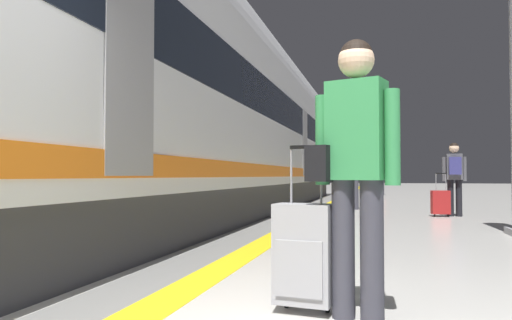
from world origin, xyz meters
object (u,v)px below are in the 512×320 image
(duffel_bag_far, at_px, (374,192))
(rolling_suitcase_foreground, at_px, (304,254))
(high_speed_train, at_px, (185,94))
(suitcase_near, at_px, (440,202))
(suitcase_mid, at_px, (340,198))
(passenger_mid, at_px, (352,172))
(passenger_far, at_px, (381,175))
(traveller_foreground, at_px, (354,157))
(passenger_near, at_px, (454,173))

(duffel_bag_far, bearing_deg, rolling_suitcase_foreground, -90.68)
(rolling_suitcase_foreground, bearing_deg, high_speed_train, 118.97)
(suitcase_near, bearing_deg, suitcase_mid, 142.98)
(passenger_mid, relative_size, passenger_far, 1.10)
(suitcase_mid, relative_size, duffel_bag_far, 2.15)
(high_speed_train, distance_m, traveller_foreground, 6.98)
(traveller_foreground, bearing_deg, suitcase_near, 80.15)
(traveller_foreground, distance_m, passenger_mid, 10.26)
(suitcase_mid, bearing_deg, traveller_foreground, -85.14)
(passenger_near, relative_size, passenger_far, 1.05)
(traveller_foreground, distance_m, suitcase_mid, 10.19)
(rolling_suitcase_foreground, distance_m, suitcase_mid, 10.06)
(passenger_near, height_order, passenger_mid, passenger_mid)
(traveller_foreground, relative_size, rolling_suitcase_foreground, 1.59)
(traveller_foreground, xyz_separation_m, suitcase_mid, (-0.86, 10.13, -0.71))
(rolling_suitcase_foreground, relative_size, suitcase_near, 1.15)
(suitcase_near, bearing_deg, high_speed_train, -153.00)
(high_speed_train, height_order, suitcase_mid, high_speed_train)
(traveller_foreground, xyz_separation_m, passenger_near, (1.78, 8.54, -0.05))
(suitcase_mid, height_order, passenger_far, passenger_far)
(passenger_mid, bearing_deg, high_speed_train, -124.14)
(rolling_suitcase_foreground, distance_m, suitcase_near, 8.49)
(high_speed_train, relative_size, traveller_foreground, 18.12)
(high_speed_train, bearing_deg, passenger_near, 26.99)
(rolling_suitcase_foreground, xyz_separation_m, suitcase_near, (1.79, 8.30, -0.07))
(passenger_far, bearing_deg, passenger_near, -82.68)
(high_speed_train, bearing_deg, passenger_mid, 55.86)
(passenger_near, bearing_deg, suitcase_near, -153.23)
(passenger_mid, xyz_separation_m, passenger_far, (0.76, 10.39, -0.07))
(rolling_suitcase_foreground, bearing_deg, passenger_far, 88.45)
(suitcase_near, xyz_separation_m, suitcase_mid, (-2.32, 1.75, -0.01))
(rolling_suitcase_foreground, distance_m, passenger_far, 20.56)
(passenger_near, distance_m, passenger_mid, 2.87)
(passenger_near, bearing_deg, passenger_far, 97.32)
(passenger_mid, bearing_deg, duffel_bag_far, 87.46)
(passenger_near, relative_size, suitcase_near, 1.69)
(traveller_foreground, relative_size, passenger_far, 1.13)
(rolling_suitcase_foreground, xyz_separation_m, duffel_bag_far, (0.24, 20.24, -0.23))
(rolling_suitcase_foreground, distance_m, passenger_near, 8.74)
(traveller_foreground, height_order, passenger_near, traveller_foreground)
(suitcase_mid, bearing_deg, suitcase_near, -37.02)
(traveller_foreground, xyz_separation_m, passenger_far, (0.22, 20.63, -0.09))
(rolling_suitcase_foreground, distance_m, passenger_mid, 10.18)
(traveller_foreground, distance_m, passenger_far, 20.63)
(passenger_far, bearing_deg, high_speed_train, -104.22)
(passenger_near, xyz_separation_m, duffel_bag_far, (-1.87, 11.77, -0.82))
(suitcase_near, xyz_separation_m, passenger_mid, (-2.00, 1.86, 0.68))
(suitcase_near, distance_m, passenger_mid, 2.81)
(high_speed_train, distance_m, passenger_mid, 5.52)
(traveller_foreground, bearing_deg, suitcase_mid, 94.86)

